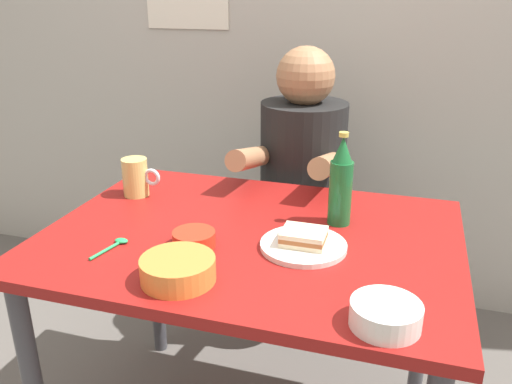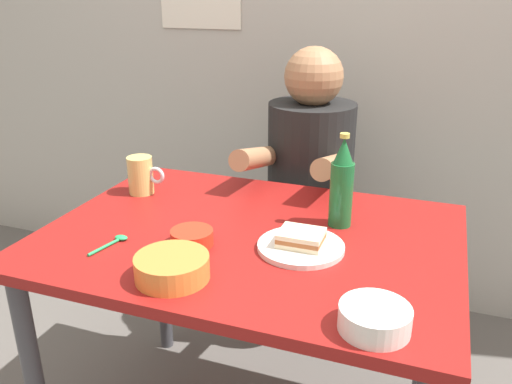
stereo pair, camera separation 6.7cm
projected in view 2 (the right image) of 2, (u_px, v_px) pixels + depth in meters
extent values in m
cube|color=#ADA89E|center=(340.00, 3.00, 2.12)|extent=(4.40, 0.08, 2.60)
cube|color=maroon|center=(250.00, 238.00, 1.41)|extent=(1.10, 0.80, 0.03)
cylinder|color=#3F3F44|center=(162.00, 268.00, 2.00)|extent=(0.05, 0.05, 0.71)
cylinder|color=#3F3F44|center=(429.00, 320.00, 1.69)|extent=(0.05, 0.05, 0.71)
cylinder|color=#4C4C51|center=(305.00, 287.00, 2.15)|extent=(0.08, 0.08, 0.41)
cylinder|color=#2D2D33|center=(307.00, 238.00, 2.07)|extent=(0.34, 0.34, 0.04)
cylinder|color=black|center=(310.00, 172.00, 1.96)|extent=(0.32, 0.32, 0.52)
sphere|color=#A0704C|center=(314.00, 77.00, 1.84)|extent=(0.21, 0.21, 0.21)
cylinder|color=#A0704C|center=(255.00, 158.00, 1.74)|extent=(0.07, 0.31, 0.14)
cylinder|color=#A0704C|center=(331.00, 166.00, 1.66)|extent=(0.07, 0.31, 0.14)
cylinder|color=silver|center=(301.00, 247.00, 1.31)|extent=(0.22, 0.22, 0.01)
cube|color=beige|center=(301.00, 242.00, 1.31)|extent=(0.11, 0.09, 0.01)
cube|color=#9E592D|center=(301.00, 238.00, 1.30)|extent=(0.11, 0.09, 0.01)
cube|color=beige|center=(301.00, 233.00, 1.30)|extent=(0.11, 0.09, 0.01)
cylinder|color=#D1BC66|center=(140.00, 175.00, 1.66)|extent=(0.08, 0.08, 0.12)
torus|color=silver|center=(156.00, 175.00, 1.64)|extent=(0.06, 0.01, 0.06)
cylinder|color=#19602D|center=(341.00, 195.00, 1.42)|extent=(0.06, 0.06, 0.18)
cone|color=#19602D|center=(344.00, 151.00, 1.37)|extent=(0.05, 0.05, 0.07)
cylinder|color=#BFB74C|center=(345.00, 136.00, 1.36)|extent=(0.03, 0.03, 0.01)
cylinder|color=silver|center=(375.00, 318.00, 1.00)|extent=(0.14, 0.14, 0.05)
cylinder|color=tan|center=(375.00, 314.00, 0.99)|extent=(0.11, 0.11, 0.02)
cylinder|color=red|center=(192.00, 237.00, 1.33)|extent=(0.11, 0.11, 0.04)
cylinder|color=#A33521|center=(192.00, 234.00, 1.33)|extent=(0.09, 0.09, 0.02)
cylinder|color=orange|center=(172.00, 267.00, 1.18)|extent=(0.17, 0.17, 0.05)
cylinder|color=#B25B2D|center=(172.00, 263.00, 1.17)|extent=(0.14, 0.14, 0.02)
cylinder|color=#26A559|center=(105.00, 247.00, 1.32)|extent=(0.03, 0.11, 0.01)
ellipsoid|color=#26A559|center=(121.00, 238.00, 1.36)|extent=(0.04, 0.02, 0.01)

